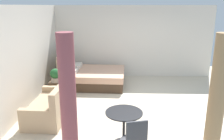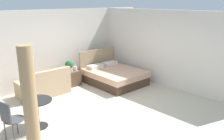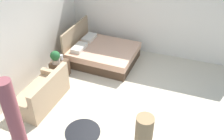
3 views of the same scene
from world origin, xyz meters
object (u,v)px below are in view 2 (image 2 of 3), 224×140
at_px(potted_plant, 69,66).
at_px(balcony_table, 37,108).
at_px(couch, 44,87).
at_px(nightstand, 73,78).
at_px(vase, 75,68).
at_px(bed, 114,76).
at_px(cafe_chair_near_window, 10,118).

height_order(potted_plant, balcony_table, potted_plant).
distance_m(couch, nightstand, 1.22).
xyz_separation_m(nightstand, vase, (0.12, -0.02, 0.34)).
relative_size(bed, vase, 13.28).
bearing_deg(potted_plant, nightstand, -19.16).
bearing_deg(couch, cafe_chair_near_window, -133.71).
height_order(nightstand, potted_plant, potted_plant).
bearing_deg(potted_plant, balcony_table, -139.05).
xyz_separation_m(potted_plant, vase, (0.22, -0.06, -0.13)).
bearing_deg(potted_plant, vase, -14.49).
bearing_deg(vase, balcony_table, -142.57).
xyz_separation_m(bed, couch, (-2.41, 0.69, -0.00)).
distance_m(potted_plant, balcony_table, 2.92).
bearing_deg(couch, vase, 6.05).
distance_m(nightstand, balcony_table, 2.98).
bearing_deg(bed, potted_plant, 145.92).
height_order(bed, vase, bed).
height_order(bed, balcony_table, bed).
relative_size(nightstand, balcony_table, 0.74).
distance_m(vase, balcony_table, 3.05).
relative_size(vase, balcony_table, 0.22).
distance_m(couch, vase, 1.37).
xyz_separation_m(couch, balcony_table, (-1.10, -1.71, 0.20)).
relative_size(nightstand, potted_plant, 1.34).
distance_m(bed, balcony_table, 3.66).
bearing_deg(couch, bed, -15.91).
distance_m(vase, cafe_chair_near_window, 3.72).
relative_size(nightstand, vase, 3.35).
relative_size(bed, balcony_table, 2.94).
distance_m(couch, cafe_chair_near_window, 2.61).
height_order(bed, cafe_chair_near_window, bed).
height_order(potted_plant, cafe_chair_near_window, cafe_chair_near_window).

